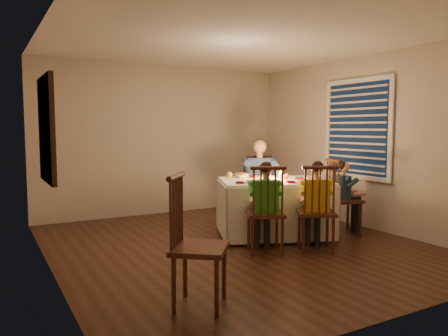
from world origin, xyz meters
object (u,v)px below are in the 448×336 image
dining_table (274,196)px  serving_bowl (242,176)px  chair_extra (200,306)px  child_green (265,252)px  adult (259,223)px  child_teal (343,232)px  chair_adult (259,223)px  chair_end (343,232)px  child_yellow (315,250)px  chair_near_left (265,252)px  chair_near_right (315,250)px

dining_table → serving_bowl: (-0.25, 0.47, 0.25)m
chair_extra → child_green: (1.41, 1.07, 0.00)m
chair_extra → adult: size_ratio=0.85×
child_green → child_teal: (1.57, 0.27, 0.00)m
chair_adult → child_green: (-0.86, -1.40, 0.00)m
chair_adult → chair_end: (0.71, -1.13, 0.00)m
dining_table → child_yellow: bearing=-68.3°
chair_near_left → child_yellow: 0.64m
chair_adult → chair_near_right: same height
chair_near_left → chair_extra: 1.77m
child_green → chair_near_left: bearing=-0.0°
chair_near_right → chair_end: same height
chair_near_right → serving_bowl: 1.60m
adult → serving_bowl: (-0.52, -0.29, 0.82)m
chair_near_right → chair_near_left: bearing=7.6°
chair_adult → chair_extra: chair_extra is taller
chair_extra → serving_bowl: bearing=-0.5°
chair_end → adult: adult is taller
chair_adult → child_teal: size_ratio=1.04×
chair_near_right → child_teal: (0.98, 0.52, 0.00)m
chair_extra → adult: bearing=-4.3°
chair_adult → serving_bowl: 1.01m
adult → child_teal: adult is taller
child_yellow → chair_end: bearing=-121.5°
chair_near_right → chair_extra: chair_extra is taller
child_yellow → child_teal: (0.98, 0.52, 0.00)m
chair_near_right → dining_table: bearing=-59.4°
chair_near_right → chair_end: (0.98, 0.52, 0.00)m
adult → child_yellow: (-0.27, -1.65, 0.00)m
chair_adult → child_yellow: (-0.27, -1.65, 0.00)m
dining_table → child_green: bearing=-111.1°
child_green → child_yellow: same height
chair_adult → chair_extra: (-2.27, -2.47, 0.00)m
chair_near_left → chair_extra: bearing=62.4°
child_teal → chair_near_left: bearing=115.4°
chair_adult → adult: adult is taller
dining_table → chair_near_right: (-0.00, -0.88, -0.56)m
child_teal → chair_adult: bearing=47.9°
chair_end → serving_bowl: 1.69m
dining_table → chair_end: dining_table is taller
chair_near_right → serving_bowl: bearing=-48.9°
chair_extra → chair_near_left: bearing=-14.5°
chair_adult → adult: 0.00m
serving_bowl → child_green: bearing=-107.0°
dining_table → child_green: 1.03m
child_yellow → child_teal: 1.11m
child_yellow → adult: bearing=-68.6°
chair_extra → child_yellow: size_ratio=1.02×
chair_near_left → child_green: child_green is taller
chair_near_left → child_yellow: size_ratio=0.96×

